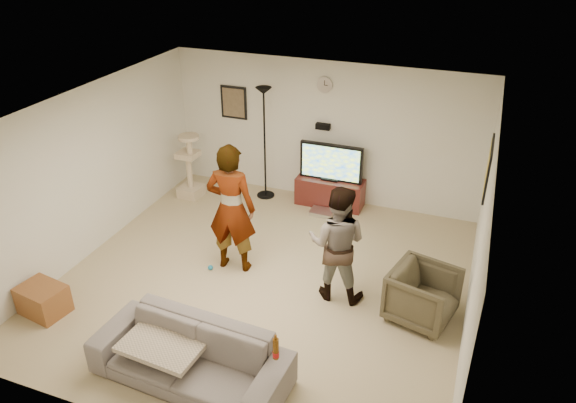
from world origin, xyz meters
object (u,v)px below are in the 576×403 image
(tv, at_px, (331,162))
(person_left, at_px, (231,209))
(floor_lamp, at_px, (265,144))
(cat_tree, at_px, (189,166))
(tv_stand, at_px, (330,192))
(beer_bottle, at_px, (276,349))
(sofa, at_px, (190,356))
(armchair, at_px, (423,295))
(side_table, at_px, (43,300))
(person_right, at_px, (337,244))

(tv, bearing_deg, person_left, -108.01)
(floor_lamp, xyz_separation_m, cat_tree, (-1.27, -0.50, -0.41))
(tv_stand, relative_size, cat_tree, 0.97)
(tv_stand, distance_m, beer_bottle, 4.59)
(sofa, bearing_deg, tv_stand, 90.18)
(armchair, bearing_deg, floor_lamp, 66.43)
(tv_stand, distance_m, armchair, 3.23)
(sofa, distance_m, beer_bottle, 1.11)
(person_left, distance_m, sofa, 2.30)
(tv_stand, height_order, armchair, armchair)
(armchair, distance_m, side_table, 4.88)
(sofa, bearing_deg, tv, 90.18)
(cat_tree, height_order, side_table, cat_tree)
(armchair, bearing_deg, cat_tree, 80.37)
(person_right, distance_m, sofa, 2.35)
(tv_stand, bearing_deg, cat_tree, -166.57)
(floor_lamp, distance_m, person_right, 3.12)
(sofa, bearing_deg, side_table, 175.31)
(tv_stand, relative_size, person_left, 0.61)
(tv_stand, xyz_separation_m, side_table, (-2.62, -4.16, -0.05))
(cat_tree, height_order, beer_bottle, cat_tree)
(sofa, bearing_deg, person_left, 106.73)
(person_left, xyz_separation_m, sofa, (0.51, -2.15, -0.64))
(person_right, bearing_deg, person_left, -7.40)
(tv_stand, relative_size, sofa, 0.54)
(tv_stand, relative_size, floor_lamp, 0.58)
(side_table, bearing_deg, tv_stand, 57.74)
(sofa, relative_size, side_table, 3.78)
(tv, xyz_separation_m, cat_tree, (-2.48, -0.59, -0.21))
(person_left, bearing_deg, tv, -113.59)
(person_right, height_order, sofa, person_right)
(tv, bearing_deg, tv_stand, 0.00)
(floor_lamp, height_order, armchair, floor_lamp)
(tv_stand, xyz_separation_m, beer_bottle, (0.76, -4.50, 0.52))
(cat_tree, height_order, person_right, person_right)
(person_right, bearing_deg, floor_lamp, -52.69)
(person_left, bearing_deg, cat_tree, -51.25)
(cat_tree, relative_size, armchair, 1.55)
(person_left, xyz_separation_m, person_right, (1.58, -0.12, -0.15))
(floor_lamp, relative_size, sofa, 0.92)
(tv_stand, height_order, beer_bottle, beer_bottle)
(tv, distance_m, beer_bottle, 4.56)
(tv_stand, relative_size, armchair, 1.50)
(tv_stand, height_order, person_left, person_left)
(person_left, xyz_separation_m, beer_bottle, (1.53, -2.15, -0.20))
(beer_bottle, relative_size, side_table, 0.43)
(floor_lamp, height_order, person_left, floor_lamp)
(tv_stand, bearing_deg, sofa, -93.21)
(tv_stand, xyz_separation_m, person_left, (-0.76, -2.34, 0.72))
(cat_tree, bearing_deg, person_left, -45.67)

